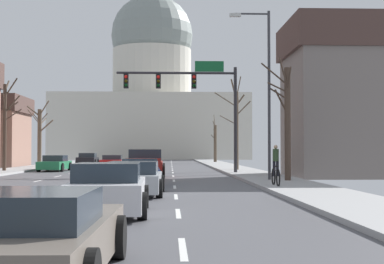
{
  "coord_description": "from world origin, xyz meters",
  "views": [
    {
      "loc": [
        3.29,
        -23.13,
        1.6
      ],
      "look_at": [
        5.12,
        24.63,
        3.08
      ],
      "focal_mm": 54.21,
      "sensor_mm": 36.0,
      "label": 1
    }
  ],
  "objects": [
    {
      "name": "street_lamp_right",
      "position": [
        7.96,
        5.27,
        5.03
      ],
      "size": [
        2.03,
        0.24,
        8.37
      ],
      "color": "#333338",
      "rests_on": "ground"
    },
    {
      "name": "signal_gantry",
      "position": [
        4.85,
        14.72,
        5.42
      ],
      "size": [
        7.91,
        0.41,
        7.31
      ],
      "color": "#28282D",
      "rests_on": "ground"
    },
    {
      "name": "sedan_oncoming_01",
      "position": [
        -1.95,
        29.8,
        0.54
      ],
      "size": [
        2.15,
        4.27,
        1.13
      ],
      "color": "#B71414",
      "rests_on": "ground"
    },
    {
      "name": "pickup_truck_near_00",
      "position": [
        1.84,
        10.85,
        0.72
      ],
      "size": [
        2.37,
        5.51,
        1.63
      ],
      "color": "maroon",
      "rests_on": "ground"
    },
    {
      "name": "sedan_oncoming_00",
      "position": [
        -5.44,
        21.19,
        0.55
      ],
      "size": [
        2.03,
        4.61,
        1.2
      ],
      "color": "#1E7247",
      "rests_on": "ground"
    },
    {
      "name": "bare_tree_01",
      "position": [
        -8.14,
        28.16,
        2.9
      ],
      "size": [
        2.53,
        2.25,
        5.78
      ],
      "color": "brown",
      "rests_on": "ground"
    },
    {
      "name": "sedan_oncoming_02",
      "position": [
        -5.38,
        38.32,
        0.61
      ],
      "size": [
        2.12,
        4.36,
        1.28
      ],
      "color": "black",
      "rests_on": "ground"
    },
    {
      "name": "pedestrian_00",
      "position": [
        9.19,
        8.92,
        1.1
      ],
      "size": [
        0.35,
        0.34,
        1.73
      ],
      "color": "black",
      "rests_on": "ground"
    },
    {
      "name": "ground",
      "position": [
        0.0,
        -0.0,
        0.02
      ],
      "size": [
        20.0,
        180.0,
        0.2
      ],
      "color": "#4D4D52"
    },
    {
      "name": "bare_tree_05",
      "position": [
        -8.43,
        18.54,
        3.6
      ],
      "size": [
        1.33,
        2.85,
        6.65
      ],
      "color": "#423328",
      "rests_on": "ground"
    },
    {
      "name": "bare_tree_04",
      "position": [
        8.24,
        19.86,
        3.32
      ],
      "size": [
        2.68,
        1.8,
        6.84
      ],
      "color": "brown",
      "rests_on": "ground"
    },
    {
      "name": "sedan_near_04",
      "position": [
        1.6,
        -16.04,
        0.53
      ],
      "size": [
        2.08,
        4.6,
        1.13
      ],
      "color": "#6B6056",
      "rests_on": "ground"
    },
    {
      "name": "sedan_near_02",
      "position": [
        2.02,
        -2.45,
        0.57
      ],
      "size": [
        2.14,
        4.57,
        1.2
      ],
      "color": "#9EA3A8",
      "rests_on": "ground"
    },
    {
      "name": "bare_tree_02",
      "position": [
        8.85,
        47.67,
        2.53
      ],
      "size": [
        0.79,
        1.56,
        5.73
      ],
      "color": "brown",
      "rests_on": "ground"
    },
    {
      "name": "sedan_near_03",
      "position": [
        1.76,
        -8.57,
        0.6
      ],
      "size": [
        2.05,
        4.35,
        1.28
      ],
      "color": "silver",
      "rests_on": "ground"
    },
    {
      "name": "capitol_building",
      "position": [
        0.0,
        82.71,
        10.98
      ],
      "size": [
        33.56,
        23.22,
        32.45
      ],
      "color": "beige",
      "rests_on": "ground"
    },
    {
      "name": "bicycle_parked",
      "position": [
        7.67,
        0.67,
        0.49
      ],
      "size": [
        0.12,
        1.77,
        0.85
      ],
      "color": "black",
      "rests_on": "ground"
    },
    {
      "name": "sedan_near_01",
      "position": [
        1.93,
        3.23,
        0.56
      ],
      "size": [
        2.09,
        4.38,
        1.2
      ],
      "color": "navy",
      "rests_on": "ground"
    },
    {
      "name": "bare_tree_00",
      "position": [
        8.93,
        4.56,
        3.08
      ],
      "size": [
        1.34,
        2.7,
        5.85
      ],
      "color": "#423328",
      "rests_on": "ground"
    }
  ]
}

